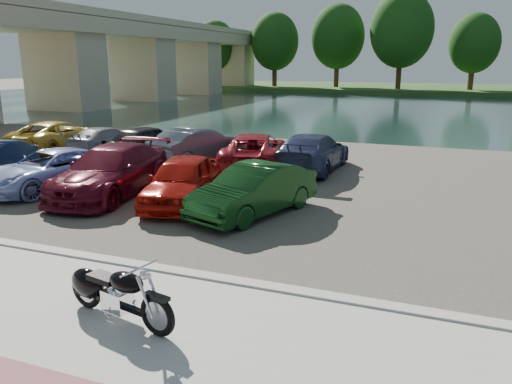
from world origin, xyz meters
TOP-DOWN VIEW (x-y plane):
  - ground at (0.00, 0.00)m, footprint 200.00×200.00m
  - promenade at (0.00, -1.00)m, footprint 60.00×6.00m
  - kerb at (0.00, 2.00)m, footprint 60.00×0.30m
  - parking_lot at (0.00, 11.00)m, footprint 60.00×18.00m
  - river at (0.00, 40.00)m, footprint 120.00×40.00m
  - far_bank at (0.00, 72.00)m, footprint 120.00×24.00m
  - bridge at (-28.00, 41.02)m, footprint 7.00×56.00m
  - far_trees at (4.36, 65.79)m, footprint 70.25×10.68m
  - motorcycle at (-1.15, 0.02)m, footprint 2.30×0.88m
  - car_2 at (-8.43, 6.60)m, footprint 3.21×5.07m
  - car_3 at (-6.11, 6.71)m, footprint 2.76×5.52m
  - car_4 at (-3.48, 6.59)m, footprint 2.57×4.46m
  - car_5 at (-1.10, 6.33)m, footprint 2.68×4.45m
  - car_6 at (-13.59, 12.66)m, footprint 2.58×5.19m
  - car_7 at (-10.93, 12.82)m, footprint 1.92×4.31m
  - car_8 at (-8.56, 12.50)m, footprint 2.18×4.47m
  - car_9 at (-6.07, 12.56)m, footprint 2.81×4.68m
  - car_10 at (-3.35, 12.15)m, footprint 3.52×5.47m
  - car_11 at (-1.09, 12.55)m, footprint 2.17×5.07m

SIDE VIEW (x-z plane):
  - ground at x=0.00m, z-range 0.00..0.00m
  - river at x=0.00m, z-range 0.00..0.00m
  - parking_lot at x=0.00m, z-range 0.00..0.04m
  - promenade at x=0.00m, z-range 0.00..0.10m
  - kerb at x=0.00m, z-range 0.00..0.14m
  - far_bank at x=0.00m, z-range 0.00..0.60m
  - motorcycle at x=-1.15m, z-range 0.04..1.09m
  - car_7 at x=-10.93m, z-range 0.04..1.27m
  - car_2 at x=-8.43m, z-range 0.04..1.34m
  - car_5 at x=-1.10m, z-range 0.04..1.42m
  - car_10 at x=-3.35m, z-range 0.04..1.44m
  - car_6 at x=-13.59m, z-range 0.04..1.45m
  - car_4 at x=-3.48m, z-range 0.04..1.47m
  - car_11 at x=-1.09m, z-range 0.04..1.50m
  - car_9 at x=-6.07m, z-range 0.04..1.50m
  - car_8 at x=-8.56m, z-range 0.04..1.51m
  - car_3 at x=-6.11m, z-range 0.04..1.58m
  - bridge at x=-28.00m, z-range 1.24..9.79m
  - far_trees at x=4.36m, z-range 1.23..13.75m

